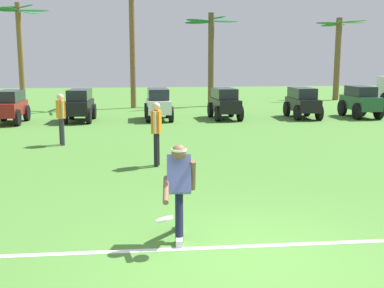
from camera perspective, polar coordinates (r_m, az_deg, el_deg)
ground_plane at (r=6.49m, az=6.55°, el=-13.39°), size 80.00×80.00×0.00m
field_line_paint at (r=6.87m, az=5.68°, el=-12.00°), size 20.62×0.71×0.01m
frisbee_thrower at (r=6.86m, az=-1.55°, el=-4.99°), size 0.53×1.09×1.41m
frisbee_in_flight at (r=6.46m, az=-3.30°, el=-8.88°), size 0.33×0.33×0.09m
teammate_near_sideline at (r=15.08m, az=-15.27°, el=3.42°), size 0.31×0.48×1.56m
teammate_midfield at (r=11.66m, az=-4.24°, el=1.91°), size 0.28×0.49×1.56m
parked_car_slot_a at (r=20.98m, az=-20.79°, el=4.27°), size 1.19×2.42×1.34m
parked_car_slot_b at (r=20.85m, az=-13.19°, el=4.62°), size 1.26×2.45×1.34m
parked_car_slot_c at (r=20.85m, az=-4.03°, el=4.86°), size 1.16×2.41×1.34m
parked_car_slot_d at (r=21.20m, az=3.89°, el=4.94°), size 1.18×2.41×1.34m
parked_car_slot_e at (r=22.03m, az=12.95°, el=4.90°), size 1.26×2.45×1.34m
parked_car_slot_f at (r=22.98m, az=19.32°, el=4.85°), size 1.20×2.37×1.40m
palm_tree_far_left at (r=27.43m, az=-19.72°, el=11.49°), size 2.97×3.59×5.51m
palm_tree_left_of_centre at (r=26.17m, az=-7.17°, el=13.16°), size 2.99×3.69×6.75m
palm_tree_right_of_centre at (r=27.01m, az=2.23°, el=10.92°), size 3.16×2.90×5.09m
palm_tree_far_right at (r=32.53m, az=16.93°, el=10.42°), size 3.31×3.30×5.18m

